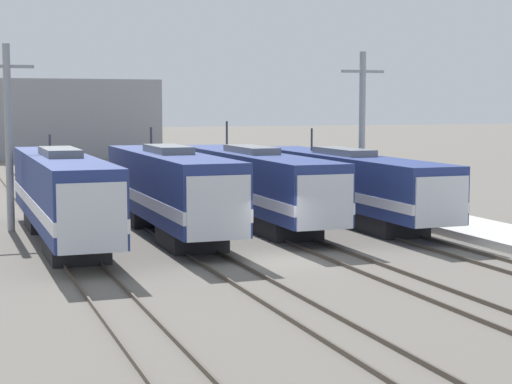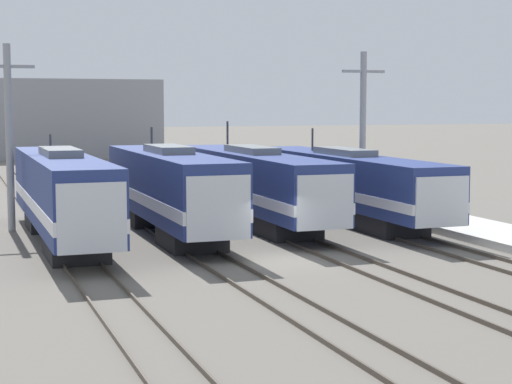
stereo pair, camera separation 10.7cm
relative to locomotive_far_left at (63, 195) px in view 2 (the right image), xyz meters
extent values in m
plane|color=#666059|center=(7.72, -7.26, -2.22)|extent=(400.00, 400.00, 0.00)
cube|color=#4C4238|center=(-0.72, -7.26, -2.15)|extent=(0.07, 120.00, 0.15)
cube|color=#4C4238|center=(0.72, -7.26, -2.15)|extent=(0.07, 120.00, 0.15)
cube|color=#4C4238|center=(4.43, -7.26, -2.15)|extent=(0.07, 120.00, 0.15)
cube|color=#4C4238|center=(5.86, -7.26, -2.15)|extent=(0.07, 120.00, 0.15)
cube|color=#4C4238|center=(9.57, -7.26, -2.15)|extent=(0.07, 120.00, 0.15)
cube|color=#4C4238|center=(11.01, -7.26, -2.15)|extent=(0.07, 120.00, 0.15)
cube|color=#4C4238|center=(14.72, -7.26, -2.15)|extent=(0.07, 120.00, 0.15)
cube|color=#4C4238|center=(16.15, -7.26, -2.15)|extent=(0.07, 120.00, 0.15)
cube|color=black|center=(0.00, -3.89, -1.75)|extent=(2.32, 3.95, 0.95)
cube|color=black|center=(0.00, 5.08, -1.75)|extent=(2.32, 3.95, 0.95)
cube|color=navy|center=(0.00, 0.60, 0.24)|extent=(2.73, 17.94, 3.02)
cube|color=silver|center=(0.00, 0.60, -0.36)|extent=(2.77, 17.98, 0.54)
cube|color=silver|center=(0.00, -7.23, 0.01)|extent=(2.51, 2.48, 2.57)
cube|color=black|center=(0.00, -8.39, 0.58)|extent=(2.14, 0.08, 0.72)
cube|color=slate|center=(0.00, 0.60, 1.92)|extent=(1.50, 4.49, 0.35)
cylinder|color=#38383D|center=(0.00, 4.55, 2.17)|extent=(0.12, 0.12, 0.84)
cube|color=black|center=(5.14, -3.07, -1.75)|extent=(2.43, 3.57, 0.95)
cube|color=black|center=(5.14, 5.04, -1.75)|extent=(2.43, 3.57, 0.95)
cube|color=navy|center=(5.14, 0.98, 0.25)|extent=(2.86, 16.23, 3.04)
cube|color=silver|center=(5.14, 0.98, -0.36)|extent=(2.90, 16.27, 0.55)
cube|color=silver|center=(5.14, -6.20, 0.02)|extent=(2.63, 2.06, 2.58)
cube|color=black|center=(5.14, -7.15, 0.59)|extent=(2.23, 0.08, 0.72)
cube|color=slate|center=(5.14, 0.98, 1.94)|extent=(1.57, 4.06, 0.35)
cylinder|color=#38383D|center=(5.14, 4.56, 2.34)|extent=(0.12, 0.12, 1.14)
cube|color=black|center=(10.29, -1.17, -1.75)|extent=(2.42, 4.15, 0.95)
cube|color=black|center=(10.29, 8.27, -1.75)|extent=(2.42, 4.15, 0.95)
cube|color=navy|center=(10.29, 3.55, 0.13)|extent=(2.84, 18.88, 2.80)
cube|color=silver|center=(10.29, 3.55, -0.43)|extent=(2.88, 18.92, 0.50)
cube|color=silver|center=(10.29, -5.00, -0.08)|extent=(2.62, 1.99, 2.38)
cube|color=black|center=(10.29, -5.91, 0.44)|extent=(2.22, 0.08, 0.67)
cube|color=slate|center=(10.29, 3.55, 1.70)|extent=(1.56, 4.72, 0.35)
cylinder|color=#38383D|center=(10.29, 7.70, 2.32)|extent=(0.12, 0.12, 1.59)
cube|color=black|center=(15.43, -1.94, -1.75)|extent=(2.43, 4.34, 0.95)
cube|color=black|center=(15.43, 7.92, -1.75)|extent=(2.43, 4.34, 0.95)
cube|color=navy|center=(15.43, 2.99, 0.04)|extent=(2.86, 19.72, 2.63)
cube|color=silver|center=(15.43, 2.99, -0.48)|extent=(2.90, 19.76, 0.47)
cube|color=silver|center=(15.43, -6.01, -0.15)|extent=(2.63, 1.90, 2.23)
cube|color=black|center=(15.43, -6.88, 0.34)|extent=(2.23, 0.08, 0.62)
cube|color=slate|center=(15.43, 2.99, 1.53)|extent=(1.57, 4.93, 0.35)
cylinder|color=#38383D|center=(15.43, 7.33, 2.02)|extent=(0.12, 0.12, 1.32)
cylinder|color=gray|center=(-1.94, 5.00, 2.42)|extent=(0.37, 0.37, 9.27)
cube|color=gray|center=(-1.94, 5.00, 5.94)|extent=(2.64, 0.16, 0.16)
cylinder|color=gray|center=(17.55, 5.00, 2.42)|extent=(0.37, 0.37, 9.27)
cube|color=gray|center=(17.55, 5.00, 5.94)|extent=(2.64, 0.16, 0.16)
cube|color=gray|center=(8.29, 65.14, 2.37)|extent=(21.86, 9.90, 9.18)
camera|label=1|loc=(-4.80, -39.00, 4.10)|focal=60.00mm
camera|label=2|loc=(-4.69, -39.03, 4.10)|focal=60.00mm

